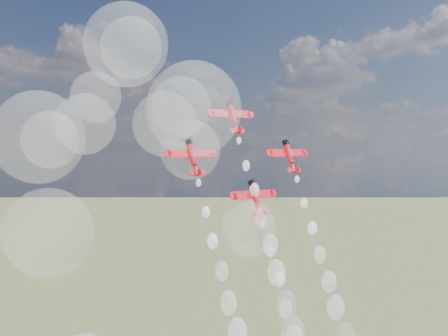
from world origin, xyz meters
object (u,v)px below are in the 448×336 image
plane_lead (233,116)px  plane_left (192,156)px  plane_right (289,155)px  plane_slot (256,197)px

plane_lead → plane_left: bearing=-164.3°
plane_lead → plane_right: plane_lead is taller
plane_left → plane_right: (30.22, 0.00, 0.00)m
plane_lead → plane_slot: plane_lead is taller
plane_left → plane_slot: (15.11, -4.24, -9.69)m
plane_slot → plane_left: bearing=164.3°
plane_lead → plane_slot: 21.15m
plane_left → plane_slot: plane_left is taller
plane_slot → plane_right: bearing=15.7°
plane_right → plane_slot: size_ratio=1.00×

